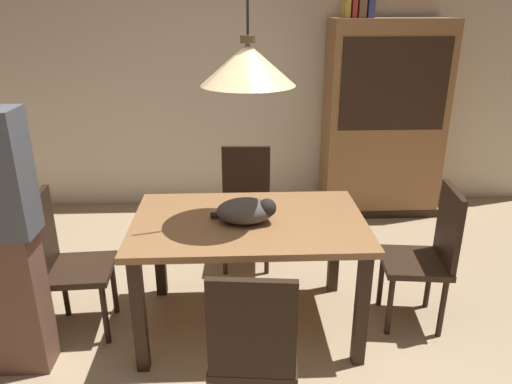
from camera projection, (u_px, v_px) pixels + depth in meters
ground at (267, 375)px, 2.74m from camera, size 10.00×10.00×0.00m
back_wall at (251, 61)px, 4.69m from camera, size 6.40×0.10×2.90m
dining_table at (249, 235)px, 2.95m from camera, size 1.40×0.90×0.75m
chair_right_side at (428, 251)px, 3.04m from camera, size 0.44×0.44×0.93m
chair_near_front at (253, 348)px, 2.18m from camera, size 0.44×0.44×0.93m
chair_far_back at (246, 201)px, 3.82m from camera, size 0.42×0.42×0.93m
chair_left_side at (64, 259)px, 2.95m from camera, size 0.42×0.42×0.93m
cat_sleeping at (247, 211)px, 2.85m from camera, size 0.39×0.23×0.16m
pendant_lamp at (248, 64)px, 2.59m from camera, size 0.52×0.52×1.30m
hutch_bookcase at (383, 124)px, 4.63m from camera, size 1.12×0.45×1.85m
book_yellow_short at (346, 7)px, 4.24m from camera, size 0.04×0.20×0.18m
book_red_tall at (353, 1)px, 4.22m from camera, size 0.04×0.22×0.28m
book_brown_thick at (360, 4)px, 4.24m from camera, size 0.06×0.24×0.22m
book_blue_wide at (369, 3)px, 4.24m from camera, size 0.06×0.24×0.24m
person_standing at (2, 232)px, 2.52m from camera, size 0.36×0.22×1.69m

